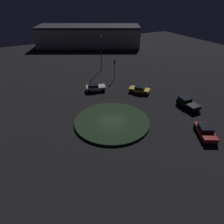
{
  "coord_description": "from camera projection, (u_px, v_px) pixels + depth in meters",
  "views": [
    {
      "loc": [
        11.67,
        22.96,
        17.44
      ],
      "look_at": [
        0.0,
        0.0,
        1.86
      ],
      "focal_mm": 32.37,
      "sensor_mm": 36.0,
      "label": 1
    }
  ],
  "objects": [
    {
      "name": "ground_plane",
      "position": [
        112.0,
        122.0,
        31.06
      ],
      "size": [
        120.44,
        120.44,
        0.0
      ],
      "primitive_type": "plane",
      "color": "black"
    },
    {
      "name": "roundabout_island",
      "position": [
        112.0,
        121.0,
        30.97
      ],
      "size": [
        11.49,
        11.49,
        0.34
      ],
      "primitive_type": "cylinder",
      "color": "#263823",
      "rests_on": "ground_plane"
    },
    {
      "name": "car_black",
      "position": [
        188.0,
        103.0,
        34.68
      ],
      "size": [
        2.19,
        4.14,
        1.55
      ],
      "rotation": [
        0.0,
        0.0,
        1.53
      ],
      "color": "black",
      "rests_on": "ground_plane"
    },
    {
      "name": "car_yellow",
      "position": [
        140.0,
        89.0,
        39.76
      ],
      "size": [
        3.93,
        4.17,
        1.34
      ],
      "rotation": [
        0.0,
        0.0,
        2.28
      ],
      "color": "gold",
      "rests_on": "ground_plane"
    },
    {
      "name": "car_white",
      "position": [
        95.0,
        87.0,
        40.5
      ],
      "size": [
        4.21,
        3.01,
        1.42
      ],
      "rotation": [
        0.0,
        0.0,
        2.84
      ],
      "color": "white",
      "rests_on": "ground_plane"
    },
    {
      "name": "car_red",
      "position": [
        206.0,
        131.0,
        27.89
      ],
      "size": [
        3.67,
        4.6,
        1.43
      ],
      "rotation": [
        0.0,
        0.0,
        1.07
      ],
      "color": "red",
      "rests_on": "ground_plane"
    },
    {
      "name": "traffic_light_southwest",
      "position": [
        115.0,
        66.0,
        44.5
      ],
      "size": [
        0.37,
        0.4,
        4.46
      ],
      "rotation": [
        0.0,
        0.0,
        1.07
      ],
      "color": "#2D2D2D",
      "rests_on": "ground_plane"
    },
    {
      "name": "streetlamp_south",
      "position": [
        101.0,
        49.0,
        48.99
      ],
      "size": [
        0.46,
        0.46,
        8.44
      ],
      "color": "#4C4C51",
      "rests_on": "ground_plane"
    },
    {
      "name": "store_building",
      "position": [
        89.0,
        36.0,
        72.07
      ],
      "size": [
        36.68,
        25.81,
        6.92
      ],
      "rotation": [
        0.0,
        0.0,
        5.82
      ],
      "color": "#ADA893",
      "rests_on": "ground_plane"
    }
  ]
}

